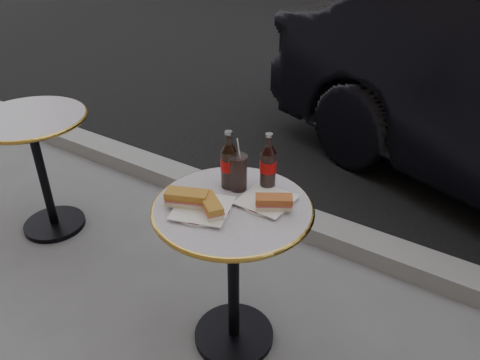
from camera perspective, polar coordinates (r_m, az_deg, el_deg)
The scene contains 13 objects.
ground at distance 2.27m, azimuth -0.73°, elevation -18.57°, with size 80.00×80.00×0.00m, color slate.
asphalt_road at distance 6.50m, azimuth 25.42°, elevation 12.73°, with size 40.00×8.00×0.00m, color black.
curb at distance 2.83m, azimuth 9.57°, elevation -5.95°, with size 40.00×0.20×0.12m, color gray.
bistro_table at distance 2.01m, azimuth -0.80°, elevation -11.78°, with size 0.62×0.62×0.73m, color #BAB2C4, non-canonical shape.
bistro_table_second at distance 2.93m, azimuth -22.94°, elevation 0.60°, with size 0.62×0.62×0.73m, color #BAB2C4, non-canonical shape.
plate_left at distance 1.75m, azimuth -4.59°, elevation -3.61°, with size 0.21×0.21×0.01m, color silver.
plate_right at distance 1.80m, azimuth 3.25°, elevation -2.59°, with size 0.20×0.20×0.01m, color white.
sandwich_left_a at distance 1.76m, azimuth -6.49°, elevation -2.27°, with size 0.16×0.07×0.05m, color #B3792D.
sandwich_left_b at distance 1.71m, azimuth -3.57°, elevation -3.25°, with size 0.14×0.06×0.05m, color #B2782D.
sandwich_right at distance 1.74m, azimuth 4.15°, elevation -2.80°, with size 0.14×0.06×0.05m, color #B15C2D.
cola_bottle_left at distance 1.83m, azimuth -1.36°, elevation 2.51°, with size 0.07×0.07×0.25m, color black, non-canonical shape.
cola_bottle_right at distance 1.83m, azimuth 3.46°, elevation 2.28°, with size 0.07×0.07×0.24m, color black, non-canonical shape.
cola_glass at distance 1.84m, azimuth -0.22°, elevation 0.93°, with size 0.07×0.07×0.15m, color black.
Camera 1 is at (0.83, -1.21, 1.73)m, focal length 35.00 mm.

